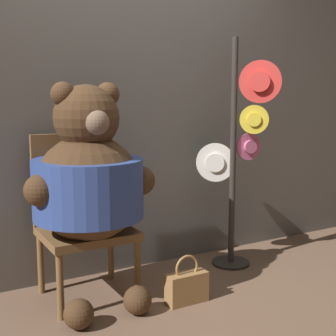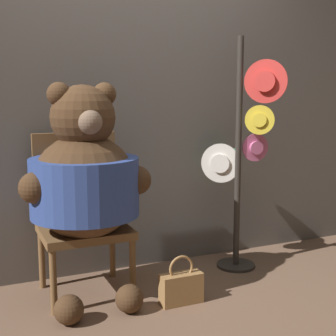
# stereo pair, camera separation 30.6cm
# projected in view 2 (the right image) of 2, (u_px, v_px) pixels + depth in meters

# --- Properties ---
(ground_plane) EXTENTS (14.00, 14.00, 0.00)m
(ground_plane) POSITION_uv_depth(u_px,v_px,m) (155.00, 308.00, 2.77)
(ground_plane) COLOR brown
(wall_back) EXTENTS (8.00, 0.10, 2.42)m
(wall_back) POSITION_uv_depth(u_px,v_px,m) (113.00, 101.00, 3.27)
(wall_back) COLOR #66605B
(wall_back) RESTS_ON ground_plane
(chair) EXTENTS (0.54, 0.48, 1.01)m
(chair) POSITION_uv_depth(u_px,v_px,m) (81.00, 210.00, 2.98)
(chair) COLOR brown
(chair) RESTS_ON ground_plane
(teddy_bear) EXTENTS (0.78, 0.70, 1.32)m
(teddy_bear) POSITION_uv_depth(u_px,v_px,m) (85.00, 180.00, 2.79)
(teddy_bear) COLOR #4C331E
(teddy_bear) RESTS_ON ground_plane
(hat_display_rack) EXTENTS (0.43, 0.50, 1.65)m
(hat_display_rack) POSITION_uv_depth(u_px,v_px,m) (243.00, 153.00, 3.33)
(hat_display_rack) COLOR #332D28
(hat_display_rack) RESTS_ON ground_plane
(handbag_on_ground) EXTENTS (0.26, 0.10, 0.30)m
(handbag_on_ground) POSITION_uv_depth(u_px,v_px,m) (181.00, 287.00, 2.82)
(handbag_on_ground) COLOR #A87A47
(handbag_on_ground) RESTS_ON ground_plane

